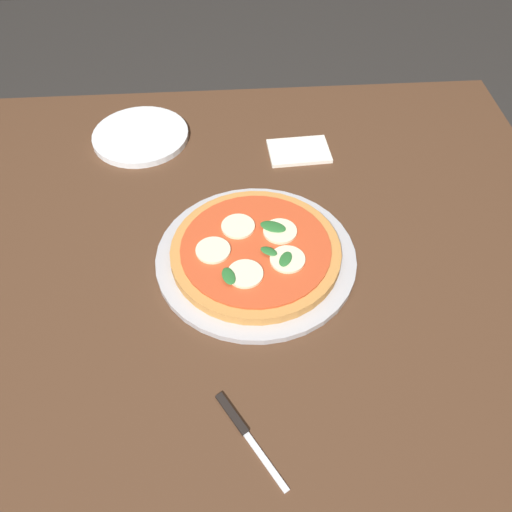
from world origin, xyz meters
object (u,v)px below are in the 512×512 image
dining_table (220,304)px  serving_tray (256,257)px  plate_white (141,136)px  napkin (299,151)px  knife (242,428)px  pizza (256,251)px

dining_table → serving_tray: bearing=-159.2°
serving_tray → plate_white: 0.44m
napkin → knife: (0.16, 0.61, -0.00)m
napkin → knife: 0.63m
pizza → plate_white: 0.44m
plate_white → knife: bearing=105.4°
serving_tray → plate_white: (0.23, -0.37, 0.00)m
pizza → plate_white: (0.23, -0.37, -0.02)m
plate_white → serving_tray: bearing=121.6°
dining_table → knife: bearing=95.5°
knife → pizza: bearing=-97.5°
pizza → plate_white: size_ratio=1.42×
plate_white → napkin: bearing=167.8°
plate_white → pizza: bearing=121.5°
pizza → napkin: pizza is taller
dining_table → napkin: 0.39m
pizza → napkin: 0.32m
serving_tray → knife: bearing=82.4°
serving_tray → dining_table: bearing=20.8°
serving_tray → napkin: size_ratio=2.74×
plate_white → knife: size_ratio=1.43×
napkin → pizza: bearing=69.1°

